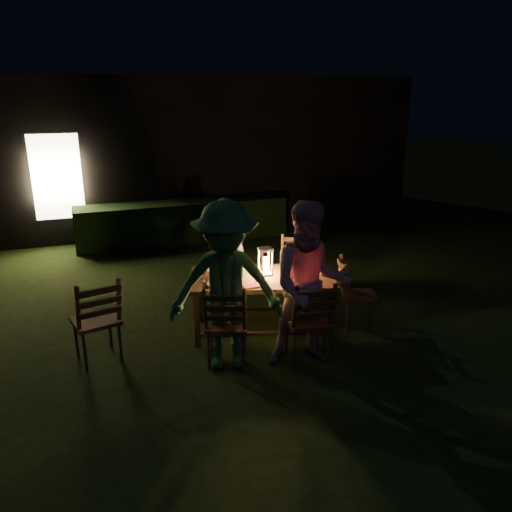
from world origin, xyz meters
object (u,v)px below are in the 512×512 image
object	(u,v)px
bottle_bucket_a	(215,218)
chair_near_right	(308,335)
chair_near_left	(227,338)
bottle_bucket_b	(220,216)
chair_spare	(98,335)
person_house_side	(224,253)
lantern	(265,263)
chair_far_left	(225,286)
chair_end	(357,306)
dining_table	(262,282)
person_opp_right	(310,286)
chair_far_right	(296,284)
person_opp_left	(226,287)
side_table	(218,231)
ice_bucket	(217,220)
bottle_table	(241,266)

from	to	relation	value
bottle_bucket_a	chair_near_right	bearing A→B (deg)	-87.90
chair_near_left	bottle_bucket_b	bearing A→B (deg)	96.87
chair_spare	chair_near_right	bearing A→B (deg)	-32.39
chair_near_right	person_house_side	distance (m)	1.89
lantern	chair_spare	bearing A→B (deg)	-176.40
chair_far_left	chair_end	distance (m)	1.85
chair_far_left	dining_table	bearing A→B (deg)	121.57
person_opp_right	bottle_bucket_b	xyz separation A→B (m)	(-0.01, 3.56, -0.05)
chair_near_right	person_house_side	xyz separation A→B (m)	(-0.45, 1.77, 0.47)
dining_table	chair_far_right	size ratio (longest dim) A/B	1.91
chair_spare	person_opp_left	bearing A→B (deg)	-36.62
person_house_side	bottle_bucket_a	size ratio (longest dim) A/B	4.88
person_opp_left	side_table	xyz separation A→B (m)	(0.81, 3.28, -0.31)
chair_far_right	chair_end	xyz separation A→B (m)	(0.45, -0.92, -0.02)
chair_far_left	chair_far_right	distance (m)	1.00
person_opp_right	ice_bucket	xyz separation A→B (m)	(-0.06, 3.52, -0.10)
chair_near_right	chair_end	size ratio (longest dim) A/B	1.08
chair_near_left	chair_far_left	size ratio (longest dim) A/B	0.99
dining_table	ice_bucket	bearing A→B (deg)	102.05
chair_far_left	side_table	distance (m)	1.82
dining_table	bottle_bucket_b	size ratio (longest dim) A/B	6.03
person_house_side	lantern	xyz separation A→B (m)	(0.28, -0.88, 0.11)
person_house_side	person_opp_left	xyz separation A→B (m)	(-0.44, -1.58, 0.15)
chair_spare	bottle_table	bearing A→B (deg)	-7.99
chair_spare	bottle_bucket_b	xyz separation A→B (m)	(2.19, 2.74, 0.54)
chair_near_right	bottle_bucket_a	xyz separation A→B (m)	(-0.13, 3.43, 0.55)
lantern	bottle_bucket_a	distance (m)	2.54
chair_end	chair_spare	bearing A→B (deg)	-73.30
person_opp_left	chair_near_right	bearing A→B (deg)	3.09
side_table	bottle_bucket_b	xyz separation A→B (m)	(0.05, 0.04, 0.24)
chair_far_left	ice_bucket	world-z (taller)	chair_far_left
side_table	person_opp_left	bearing A→B (deg)	-103.82
chair_far_right	chair_near_left	bearing A→B (deg)	64.36
person_opp_right	side_table	xyz separation A→B (m)	(-0.06, 3.52, -0.30)
person_opp_left	chair_far_left	bearing A→B (deg)	89.98
lantern	bottle_bucket_a	bearing A→B (deg)	89.02
chair_near_right	person_opp_right	xyz separation A→B (m)	(-0.02, -0.05, 0.61)
chair_end	bottle_table	world-z (taller)	bottle_table
chair_far_left	person_opp_right	world-z (taller)	person_opp_right
side_table	chair_end	bearing A→B (deg)	-70.65
person_opp_left	bottle_table	world-z (taller)	person_opp_left
chair_near_right	bottle_bucket_b	bearing A→B (deg)	97.88
chair_far_left	chair_near_left	bearing A→B (deg)	91.24
chair_end	chair_spare	size ratio (longest dim) A/B	0.89
ice_bucket	person_opp_left	bearing A→B (deg)	-103.82
chair_spare	person_opp_left	world-z (taller)	person_opp_left
chair_spare	chair_far_left	bearing A→B (deg)	15.32
chair_far_right	bottle_bucket_b	size ratio (longest dim) A/B	3.16
lantern	bottle_bucket_b	size ratio (longest dim) A/B	1.09
chair_far_left	lantern	xyz separation A→B (m)	(0.29, -0.83, 0.58)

